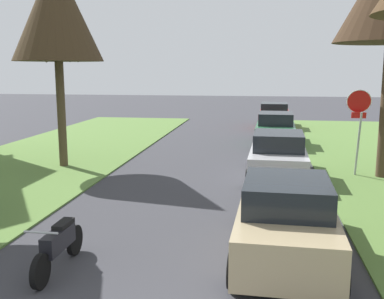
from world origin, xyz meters
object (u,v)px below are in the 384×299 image
at_px(stop_sign_far, 359,114).
at_px(parked_sedan_silver, 278,157).
at_px(parked_sedan_tan, 286,219).
at_px(parked_sedan_red, 274,116).
at_px(street_tree_left_mid_b, 56,10).
at_px(parked_motorcycle, 59,244).
at_px(parked_sedan_green, 275,130).

relative_size(stop_sign_far, parked_sedan_silver, 0.66).
relative_size(parked_sedan_tan, parked_sedan_red, 1.00).
bearing_deg(parked_sedan_tan, parked_sedan_red, 89.19).
bearing_deg(parked_sedan_silver, street_tree_left_mid_b, 175.87).
bearing_deg(parked_sedan_tan, parked_motorcycle, -161.97).
bearing_deg(parked_sedan_green, parked_sedan_red, 89.10).
xyz_separation_m(stop_sign_far, parked_sedan_green, (-2.54, 6.41, -1.43)).
bearing_deg(stop_sign_far, parked_sedan_tan, -110.68).
relative_size(stop_sign_far, parked_sedan_tan, 0.66).
relative_size(parked_sedan_red, parked_motorcycle, 2.17).
relative_size(parked_sedan_silver, parked_sedan_red, 1.00).
bearing_deg(parked_sedan_red, parked_sedan_green, -90.90).
bearing_deg(stop_sign_far, street_tree_left_mid_b, -179.74).
relative_size(stop_sign_far, parked_sedan_green, 0.66).
xyz_separation_m(parked_sedan_tan, parked_sedan_green, (0.18, 13.63, 0.00)).
xyz_separation_m(stop_sign_far, street_tree_left_mid_b, (-10.59, -0.05, 3.55)).
relative_size(parked_sedan_tan, parked_motorcycle, 2.17).
xyz_separation_m(street_tree_left_mid_b, parked_sedan_red, (8.14, 12.97, -4.98)).
bearing_deg(parked_sedan_tan, parked_sedan_silver, 89.39).
bearing_deg(stop_sign_far, parked_sedan_silver, -166.85).
bearing_deg(street_tree_left_mid_b, stop_sign_far, 0.26).
relative_size(stop_sign_far, parked_motorcycle, 1.42).
height_order(parked_sedan_green, parked_sedan_red, same).
xyz_separation_m(parked_sedan_silver, parked_sedan_red, (0.22, 13.54, 0.00)).
bearing_deg(parked_sedan_green, parked_motorcycle, -106.08).
height_order(stop_sign_far, parked_sedan_silver, stop_sign_far).
relative_size(street_tree_left_mid_b, parked_sedan_tan, 1.69).
bearing_deg(parked_sedan_green, parked_sedan_silver, -90.93).
bearing_deg(parked_motorcycle, parked_sedan_green, 73.92).
bearing_deg(parked_motorcycle, parked_sedan_silver, 62.13).
distance_m(street_tree_left_mid_b, parked_sedan_silver, 9.38).
height_order(street_tree_left_mid_b, parked_sedan_tan, street_tree_left_mid_b).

